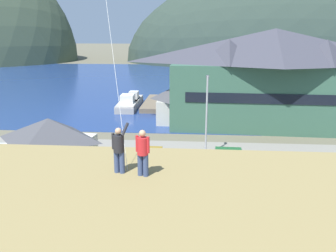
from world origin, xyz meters
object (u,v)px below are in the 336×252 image
(wharf_dock, at_px, (155,103))
(person_kite_flyer, at_px, (119,148))
(parked_car_front_row_red, at_px, (334,169))
(person_companion, at_px, (143,151))
(moored_boat_wharfside, at_px, (134,100))
(moored_boat_outer_mooring, at_px, (177,105))
(moored_boat_inner_slip, at_px, (128,104))
(parked_car_front_row_end, at_px, (198,200))
(harbor_lodge, at_px, (273,76))
(parking_light_pole, at_px, (207,111))
(storage_shed_near_lot, at_px, (51,151))
(parked_car_mid_row_far, at_px, (229,160))
(parked_car_lone_by_shed, at_px, (150,159))
(storage_shed_waterside, at_px, (176,104))

(wharf_dock, xyz_separation_m, person_kite_flyer, (3.49, -41.37, 6.62))
(parked_car_front_row_red, bearing_deg, person_companion, -131.50)
(moored_boat_wharfside, bearing_deg, moored_boat_outer_mooring, -22.75)
(wharf_dock, relative_size, moored_boat_inner_slip, 1.35)
(moored_boat_outer_mooring, distance_m, person_companion, 39.57)
(wharf_dock, height_order, parked_car_front_row_end, parked_car_front_row_end)
(harbor_lodge, distance_m, person_companion, 32.25)
(parked_car_front_row_end, bearing_deg, moored_boat_inner_slip, 108.27)
(parking_light_pole, xyz_separation_m, person_kite_flyer, (-3.75, -18.52, 2.68))
(storage_shed_near_lot, relative_size, wharf_dock, 0.56)
(storage_shed_near_lot, bearing_deg, parking_light_pole, 31.31)
(harbor_lodge, bearing_deg, moored_boat_inner_slip, 155.06)
(storage_shed_near_lot, height_order, moored_boat_outer_mooring, storage_shed_near_lot)
(harbor_lodge, height_order, wharf_dock, harbor_lodge)
(moored_boat_inner_slip, bearing_deg, wharf_dock, 33.11)
(storage_shed_near_lot, xyz_separation_m, parked_car_mid_row_far, (13.27, 3.56, -1.60))
(storage_shed_near_lot, xyz_separation_m, moored_boat_wharfside, (0.92, 30.11, -1.95))
(parked_car_front_row_red, height_order, person_kite_flyer, person_kite_flyer)
(storage_shed_near_lot, distance_m, moored_boat_inner_slip, 27.45)
(parked_car_lone_by_shed, xyz_separation_m, parking_light_pole, (4.58, 3.68, 3.23))
(wharf_dock, bearing_deg, parked_car_front_row_red, -58.67)
(parked_car_mid_row_far, xyz_separation_m, parked_car_front_row_red, (7.73, -1.35, 0.00))
(moored_boat_outer_mooring, height_order, parking_light_pole, parking_light_pole)
(parked_car_front_row_end, relative_size, person_kite_flyer, 2.27)
(parked_car_mid_row_far, relative_size, person_kite_flyer, 2.30)
(harbor_lodge, bearing_deg, moored_boat_outer_mooring, 143.30)
(wharf_dock, distance_m, parking_light_pole, 24.28)
(parked_car_mid_row_far, distance_m, person_kite_flyer, 17.17)
(moored_boat_inner_slip, height_order, person_kite_flyer, person_kite_flyer)
(storage_shed_waterside, relative_size, person_kite_flyer, 2.88)
(moored_boat_outer_mooring, bearing_deg, parked_car_front_row_red, -62.09)
(moored_boat_outer_mooring, relative_size, parking_light_pole, 1.03)
(wharf_dock, bearing_deg, parked_car_lone_by_shed, -84.29)
(storage_shed_near_lot, xyz_separation_m, storage_shed_waterside, (8.02, 19.74, -0.28))
(storage_shed_waterside, height_order, parked_car_mid_row_far, storage_shed_waterside)
(storage_shed_near_lot, height_order, wharf_dock, storage_shed_near_lot)
(moored_boat_inner_slip, distance_m, parked_car_front_row_end, 32.73)
(parking_light_pole, bearing_deg, storage_shed_near_lot, -148.69)
(parked_car_front_row_red, bearing_deg, storage_shed_near_lot, -174.00)
(storage_shed_waterside, xyz_separation_m, person_companion, (0.59, -31.54, 4.57))
(parked_car_lone_by_shed, bearing_deg, storage_shed_near_lot, -154.47)
(storage_shed_waterside, distance_m, moored_boat_wharfside, 12.68)
(harbor_lodge, height_order, person_companion, harbor_lodge)
(person_companion, bearing_deg, person_kite_flyer, 166.14)
(moored_boat_outer_mooring, distance_m, parked_car_front_row_red, 28.36)
(wharf_dock, relative_size, parked_car_lone_by_shed, 2.75)
(parked_car_lone_by_shed, bearing_deg, person_kite_flyer, -86.78)
(parked_car_front_row_end, height_order, person_kite_flyer, person_kite_flyer)
(parked_car_front_row_end, distance_m, person_companion, 10.24)
(moored_boat_inner_slip, bearing_deg, harbor_lodge, -24.94)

